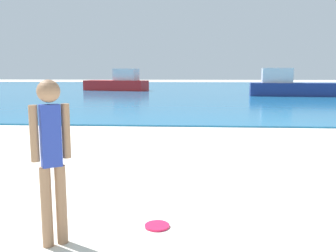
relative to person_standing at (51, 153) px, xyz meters
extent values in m
cube|color=#1E6B9E|center=(1.40, 38.47, -0.96)|extent=(160.00, 60.00, 0.06)
cylinder|color=#936B4C|center=(-0.06, -0.04, -0.57)|extent=(0.11, 0.11, 0.86)
cylinder|color=#936B4C|center=(0.06, 0.04, -0.57)|extent=(0.11, 0.11, 0.86)
cube|color=#233899|center=(0.00, 0.00, 0.18)|extent=(0.23, 0.21, 0.64)
sphere|color=#936B4C|center=(0.00, 0.00, 0.64)|extent=(0.23, 0.23, 0.23)
cylinder|color=#936B4C|center=(-0.13, -0.09, 0.22)|extent=(0.09, 0.09, 0.57)
cylinder|color=#936B4C|center=(0.13, 0.09, 0.22)|extent=(0.09, 0.09, 0.57)
cylinder|color=#E51E4C|center=(1.04, 0.51, -0.98)|extent=(0.30, 0.30, 0.03)
cube|color=navy|center=(9.14, 24.86, -0.43)|extent=(6.48, 2.70, 1.01)
cube|color=silver|center=(8.02, 24.98, 0.64)|extent=(2.41, 1.65, 1.13)
cube|color=red|center=(-6.33, 32.64, -0.42)|extent=(6.73, 3.59, 1.03)
cube|color=silver|center=(-5.21, 32.35, 0.67)|extent=(2.60, 1.97, 1.16)
camera|label=1|loc=(1.44, -3.49, 0.82)|focal=38.14mm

